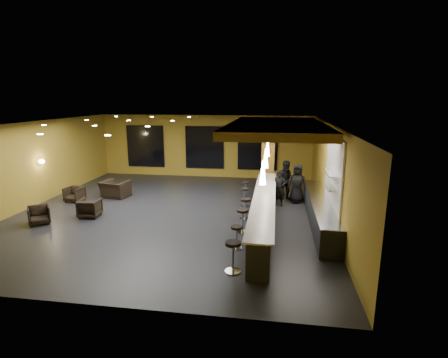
# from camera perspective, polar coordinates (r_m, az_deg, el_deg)

# --- Properties ---
(floor) EXTENTS (12.00, 13.00, 0.10)m
(floor) POSITION_cam_1_polar(r_m,az_deg,el_deg) (14.20, -8.34, -5.50)
(floor) COLOR black
(floor) RESTS_ON ground
(ceiling) EXTENTS (12.00, 13.00, 0.10)m
(ceiling) POSITION_cam_1_polar(r_m,az_deg,el_deg) (13.50, -8.86, 9.14)
(ceiling) COLOR black
(wall_back) EXTENTS (12.00, 0.10, 3.50)m
(wall_back) POSITION_cam_1_polar(r_m,az_deg,el_deg) (20.00, -3.13, 5.37)
(wall_back) COLOR olive
(wall_back) RESTS_ON floor
(wall_front) EXTENTS (12.00, 0.10, 3.50)m
(wall_front) POSITION_cam_1_polar(r_m,az_deg,el_deg) (7.94, -22.53, -7.86)
(wall_front) COLOR olive
(wall_front) RESTS_ON floor
(wall_left) EXTENTS (0.10, 13.00, 3.50)m
(wall_left) POSITION_cam_1_polar(r_m,az_deg,el_deg) (16.54, -29.09, 2.06)
(wall_left) COLOR olive
(wall_left) RESTS_ON floor
(wall_right) EXTENTS (0.10, 13.00, 3.50)m
(wall_right) POSITION_cam_1_polar(r_m,az_deg,el_deg) (13.31, 17.19, 0.81)
(wall_right) COLOR olive
(wall_right) RESTS_ON floor
(wood_soffit) EXTENTS (3.60, 8.00, 0.28)m
(wood_soffit) POSITION_cam_1_polar(r_m,az_deg,el_deg) (13.91, 8.58, 8.48)
(wood_soffit) COLOR #A77E30
(wood_soffit) RESTS_ON ceiling
(window_left) EXTENTS (2.20, 0.06, 2.40)m
(window_left) POSITION_cam_1_polar(r_m,az_deg,el_deg) (20.89, -12.68, 5.26)
(window_left) COLOR black
(window_left) RESTS_ON wall_back
(window_center) EXTENTS (2.20, 0.06, 2.40)m
(window_center) POSITION_cam_1_polar(r_m,az_deg,el_deg) (19.90, -3.19, 5.18)
(window_center) COLOR black
(window_center) RESTS_ON wall_back
(window_right) EXTENTS (2.20, 0.06, 2.40)m
(window_right) POSITION_cam_1_polar(r_m,az_deg,el_deg) (19.52, 5.50, 4.99)
(window_right) COLOR black
(window_right) RESTS_ON wall_back
(tile_backsplash) EXTENTS (0.06, 3.20, 2.40)m
(tile_backsplash) POSITION_cam_1_polar(r_m,az_deg,el_deg) (12.27, 17.53, 0.98)
(tile_backsplash) COLOR white
(tile_backsplash) RESTS_ON wall_right
(bar_counter) EXTENTS (0.60, 8.00, 1.00)m
(bar_counter) POSITION_cam_1_polar(r_m,az_deg,el_deg) (12.51, 6.51, -5.38)
(bar_counter) COLOR black
(bar_counter) RESTS_ON floor
(bar_top) EXTENTS (0.78, 8.10, 0.05)m
(bar_top) POSITION_cam_1_polar(r_m,az_deg,el_deg) (12.36, 6.57, -3.07)
(bar_top) COLOR silver
(bar_top) RESTS_ON bar_counter
(prep_counter) EXTENTS (0.70, 6.00, 0.86)m
(prep_counter) POSITION_cam_1_polar(r_m,az_deg,el_deg) (13.11, 15.38, -5.23)
(prep_counter) COLOR black
(prep_counter) RESTS_ON floor
(prep_top) EXTENTS (0.72, 6.00, 0.03)m
(prep_top) POSITION_cam_1_polar(r_m,az_deg,el_deg) (12.98, 15.50, -3.32)
(prep_top) COLOR silver
(prep_top) RESTS_ON prep_counter
(wall_shelf_lower) EXTENTS (0.30, 1.50, 0.03)m
(wall_shelf_lower) POSITION_cam_1_polar(r_m,az_deg,el_deg) (12.15, 16.89, -1.04)
(wall_shelf_lower) COLOR silver
(wall_shelf_lower) RESTS_ON wall_right
(wall_shelf_upper) EXTENTS (0.30, 1.50, 0.03)m
(wall_shelf_upper) POSITION_cam_1_polar(r_m,az_deg,el_deg) (12.05, 17.03, 1.04)
(wall_shelf_upper) COLOR silver
(wall_shelf_upper) RESTS_ON wall_right
(column) EXTENTS (0.60, 0.60, 3.50)m
(column) POSITION_cam_1_polar(r_m,az_deg,el_deg) (16.69, 7.20, 3.72)
(column) COLOR olive
(column) RESTS_ON floor
(wall_sconce) EXTENTS (0.22, 0.22, 0.22)m
(wall_sconce) POSITION_cam_1_polar(r_m,az_deg,el_deg) (16.82, -27.63, 2.56)
(wall_sconce) COLOR #FFE5B2
(wall_sconce) RESTS_ON wall_left
(pendant_0) EXTENTS (0.20, 0.20, 0.70)m
(pendant_0) POSITION_cam_1_polar(r_m,az_deg,el_deg) (10.09, 6.36, 1.00)
(pendant_0) COLOR white
(pendant_0) RESTS_ON wood_soffit
(pendant_1) EXTENTS (0.20, 0.20, 0.70)m
(pendant_1) POSITION_cam_1_polar(r_m,az_deg,el_deg) (12.55, 6.81, 3.39)
(pendant_1) COLOR white
(pendant_1) RESTS_ON wood_soffit
(pendant_2) EXTENTS (0.20, 0.20, 0.70)m
(pendant_2) POSITION_cam_1_polar(r_m,az_deg,el_deg) (15.02, 7.11, 4.99)
(pendant_2) COLOR white
(pendant_2) RESTS_ON wood_soffit
(staff_a) EXTENTS (0.60, 0.44, 1.52)m
(staff_a) POSITION_cam_1_polar(r_m,az_deg,el_deg) (14.77, 9.00, -1.50)
(staff_a) COLOR black
(staff_a) RESTS_ON floor
(staff_b) EXTENTS (0.92, 0.74, 1.78)m
(staff_b) POSITION_cam_1_polar(r_m,az_deg,el_deg) (15.62, 10.22, -0.26)
(staff_b) COLOR black
(staff_b) RESTS_ON floor
(staff_c) EXTENTS (0.90, 0.65, 1.70)m
(staff_c) POSITION_cam_1_polar(r_m,az_deg,el_deg) (15.30, 11.85, -0.76)
(staff_c) COLOR black
(staff_c) RESTS_ON floor
(armchair_a) EXTENTS (1.00, 1.00, 0.66)m
(armchair_a) POSITION_cam_1_polar(r_m,az_deg,el_deg) (14.31, -27.95, -5.21)
(armchair_a) COLOR black
(armchair_a) RESTS_ON floor
(armchair_b) EXTENTS (0.81, 0.83, 0.69)m
(armchair_b) POSITION_cam_1_polar(r_m,az_deg,el_deg) (14.32, -21.06, -4.44)
(armchair_b) COLOR black
(armchair_b) RESTS_ON floor
(armchair_c) EXTENTS (0.79, 0.81, 0.65)m
(armchair_c) POSITION_cam_1_polar(r_m,az_deg,el_deg) (16.68, -23.23, -2.28)
(armchair_c) COLOR black
(armchair_c) RESTS_ON floor
(armchair_d) EXTENTS (1.33, 1.21, 0.75)m
(armchair_d) POSITION_cam_1_polar(r_m,az_deg,el_deg) (16.73, -17.33, -1.57)
(armchair_d) COLOR black
(armchair_d) RESTS_ON floor
(bar_stool_0) EXTENTS (0.43, 0.43, 0.84)m
(bar_stool_0) POSITION_cam_1_polar(r_m,az_deg,el_deg) (9.25, 1.47, -11.95)
(bar_stool_0) COLOR silver
(bar_stool_0) RESTS_ON floor
(bar_stool_1) EXTENTS (0.36, 0.36, 0.72)m
(bar_stool_1) POSITION_cam_1_polar(r_m,az_deg,el_deg) (10.61, 2.06, -9.01)
(bar_stool_1) COLOR silver
(bar_stool_1) RESTS_ON floor
(bar_stool_2) EXTENTS (0.41, 0.41, 0.81)m
(bar_stool_2) POSITION_cam_1_polar(r_m,az_deg,el_deg) (11.81, 3.05, -6.34)
(bar_stool_2) COLOR silver
(bar_stool_2) RESTS_ON floor
(bar_stool_3) EXTENTS (0.41, 0.41, 0.80)m
(bar_stool_3) POSITION_cam_1_polar(r_m,az_deg,el_deg) (13.06, 3.54, -4.45)
(bar_stool_3) COLOR silver
(bar_stool_3) RESTS_ON floor
(bar_stool_4) EXTENTS (0.41, 0.41, 0.81)m
(bar_stool_4) POSITION_cam_1_polar(r_m,az_deg,el_deg) (14.54, 3.37, -2.60)
(bar_stool_4) COLOR silver
(bar_stool_4) RESTS_ON floor
(bar_stool_5) EXTENTS (0.37, 0.37, 0.73)m
(bar_stool_5) POSITION_cam_1_polar(r_m,az_deg,el_deg) (15.91, 3.57, -1.39)
(bar_stool_5) COLOR silver
(bar_stool_5) RESTS_ON floor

